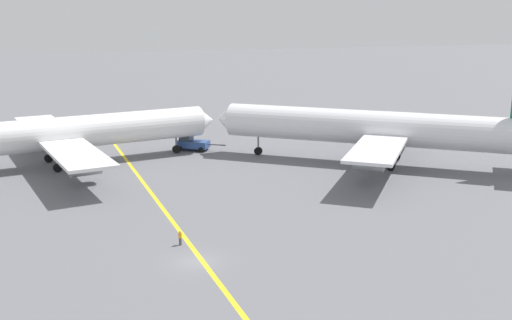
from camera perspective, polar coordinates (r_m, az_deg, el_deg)
ground_plane at (r=61.54m, az=-5.46°, el=-9.10°), size 600.00×600.00×0.00m
taxiway_stripe at (r=70.72m, az=-7.12°, el=-6.08°), size 6.70×119.87×0.01m
airliner_at_gate_left at (r=100.59m, az=-16.59°, el=2.31°), size 47.74×43.76×15.64m
airliner_being_pushed at (r=98.80m, az=10.82°, el=2.80°), size 44.98×37.19×16.66m
pushback_tug at (r=108.17m, az=-5.79°, el=1.52°), size 7.94×5.87×2.85m
ground_crew_ramp_agent_by_cones at (r=65.45m, az=-6.85°, el=-6.96°), size 0.36×0.48×1.56m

